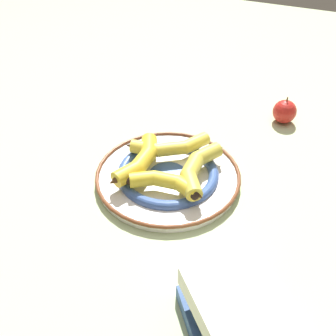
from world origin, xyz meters
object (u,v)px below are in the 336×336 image
at_px(decorative_bowl, 168,175).
at_px(banana_a, 139,161).
at_px(book_stack, 241,318).
at_px(banana_c, 197,167).
at_px(apple, 285,112).
at_px(banana_b, 169,147).
at_px(banana_d, 166,183).

bearing_deg(decorative_bowl, banana_a, -161.72).
height_order(banana_a, book_stack, book_stack).
bearing_deg(banana_a, banana_c, -75.48).
bearing_deg(apple, decorative_bowl, -118.70).
xyz_separation_m(banana_b, book_stack, (0.28, -0.37, 0.01)).
distance_m(banana_d, apple, 0.46).
xyz_separation_m(decorative_bowl, banana_d, (0.02, -0.06, 0.03)).
bearing_deg(decorative_bowl, banana_d, -69.16).
height_order(banana_a, banana_c, banana_a).
relative_size(banana_b, banana_d, 1.04).
bearing_deg(banana_a, banana_d, -115.35).
bearing_deg(banana_a, book_stack, -131.90).
relative_size(decorative_bowl, apple, 4.34).
bearing_deg(apple, banana_d, -112.46).
distance_m(banana_b, banana_c, 0.10).
bearing_deg(banana_b, decorative_bowl, -103.11).
bearing_deg(banana_d, book_stack, 126.72).
relative_size(book_stack, apple, 3.13).
height_order(banana_b, apple, apple).
xyz_separation_m(banana_b, banana_d, (0.05, -0.12, 0.00)).
height_order(banana_c, apple, apple).
height_order(decorative_bowl, apple, apple).
height_order(banana_a, banana_b, banana_a).
bearing_deg(decorative_bowl, banana_c, 11.01).
xyz_separation_m(decorative_bowl, banana_c, (0.07, 0.01, 0.04)).
bearing_deg(banana_b, banana_d, -103.14).
relative_size(banana_c, banana_d, 1.14).
relative_size(banana_a, banana_b, 1.08).
distance_m(banana_d, book_stack, 0.34).
bearing_deg(book_stack, banana_d, -0.44).
xyz_separation_m(banana_a, banana_d, (0.09, -0.04, -0.00)).
relative_size(banana_b, banana_c, 0.91).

